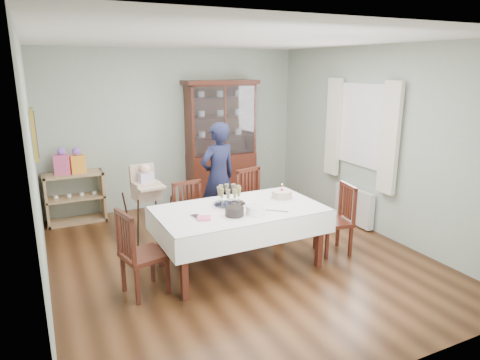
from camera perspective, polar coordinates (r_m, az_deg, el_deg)
floor at (r=5.68m, az=-0.36°, el=-10.15°), size 5.00×5.00×0.00m
room_shell at (r=5.67m, az=-2.71°, el=7.81°), size 5.00×5.00×5.00m
dining_table at (r=5.27m, az=-0.08°, el=-7.64°), size 2.02×1.18×0.76m
china_cabinet at (r=7.62m, az=-2.55°, el=5.23°), size 1.30×0.48×2.18m
sideboard at (r=7.23m, az=-21.10°, el=-2.21°), size 0.90×0.38×0.80m
picture_frame at (r=5.50m, az=-25.80°, el=5.55°), size 0.04×0.48×0.58m
window at (r=6.69m, az=16.06°, el=7.00°), size 0.04×1.02×1.22m
curtain_left at (r=6.21m, az=19.35°, el=5.24°), size 0.07×0.30×1.55m
curtain_right at (r=7.13m, az=12.34°, el=6.90°), size 0.07×0.30×1.55m
radiator at (r=6.92m, az=14.94°, el=-3.30°), size 0.10×0.80×0.55m
chair_far_left at (r=5.70m, az=-6.24°, el=-7.03°), size 0.46×0.46×0.95m
chair_far_right at (r=6.10m, az=2.18°, el=-5.28°), size 0.55×0.55×1.01m
chair_end_left at (r=4.83m, az=-12.76°, el=-11.50°), size 0.52×0.52×0.96m
chair_end_right at (r=5.84m, az=12.44°, el=-6.86°), size 0.48×0.48×0.92m
woman at (r=6.33m, az=-2.93°, el=0.38°), size 0.66×0.51×1.63m
high_chair at (r=6.31m, az=-12.25°, el=-3.72°), size 0.54×0.54×1.09m
champagne_tray at (r=5.21m, az=-1.44°, el=-2.58°), size 0.40×0.40×0.24m
birthday_cake at (r=5.50m, az=5.59°, el=-1.97°), size 0.29×0.29×0.20m
plate_stack_dark at (r=4.87m, az=-0.75°, el=-4.19°), size 0.27×0.27×0.10m
plate_stack_white at (r=4.93m, az=2.11°, el=-3.99°), size 0.29×0.29×0.10m
napkin_stack at (r=4.79m, az=-4.83°, el=-5.09°), size 0.19×0.19×0.02m
cutlery at (r=4.85m, az=-6.22°, el=-4.92°), size 0.14×0.18×0.01m
cake_knife at (r=5.04m, az=4.97°, el=-4.12°), size 0.23×0.19×0.01m
gift_bag_pink at (r=7.06m, az=-22.61°, el=2.16°), size 0.25×0.20×0.42m
gift_bag_orange at (r=7.08m, az=-20.86°, el=2.30°), size 0.24×0.18×0.40m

